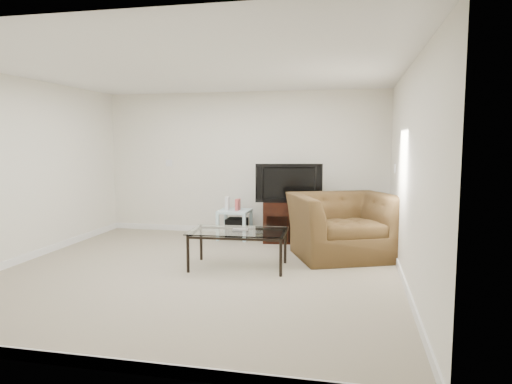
% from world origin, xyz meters
% --- Properties ---
extents(floor, '(5.00, 5.00, 0.00)m').
position_xyz_m(floor, '(0.00, 0.00, 0.00)').
color(floor, tan).
rests_on(floor, ground).
extents(ceiling, '(5.00, 5.00, 0.00)m').
position_xyz_m(ceiling, '(0.00, 0.00, 2.50)').
color(ceiling, white).
rests_on(ceiling, ground).
extents(wall_back, '(5.00, 0.02, 2.50)m').
position_xyz_m(wall_back, '(0.00, 2.50, 1.25)').
color(wall_back, silver).
rests_on(wall_back, ground).
extents(wall_left, '(0.02, 5.00, 2.50)m').
position_xyz_m(wall_left, '(-2.50, 0.00, 1.25)').
color(wall_left, silver).
rests_on(wall_left, ground).
extents(wall_right, '(0.02, 5.00, 2.50)m').
position_xyz_m(wall_right, '(2.50, 0.00, 1.25)').
color(wall_right, silver).
rests_on(wall_right, ground).
extents(plate_back, '(0.12, 0.02, 0.12)m').
position_xyz_m(plate_back, '(-1.40, 2.49, 1.25)').
color(plate_back, white).
rests_on(plate_back, wall_back).
extents(plate_right_switch, '(0.02, 0.09, 0.13)m').
position_xyz_m(plate_right_switch, '(2.49, 1.60, 1.25)').
color(plate_right_switch, white).
rests_on(plate_right_switch, wall_right).
extents(plate_right_outlet, '(0.02, 0.08, 0.12)m').
position_xyz_m(plate_right_outlet, '(2.49, 1.30, 0.30)').
color(plate_right_outlet, white).
rests_on(plate_right_outlet, wall_right).
extents(tv_stand, '(0.87, 0.65, 0.67)m').
position_xyz_m(tv_stand, '(0.86, 2.05, 0.33)').
color(tv_stand, black).
rests_on(tv_stand, floor).
extents(dvd_player, '(0.51, 0.38, 0.07)m').
position_xyz_m(dvd_player, '(0.87, 2.01, 0.56)').
color(dvd_player, black).
rests_on(dvd_player, tv_stand).
extents(television, '(1.02, 0.40, 0.62)m').
position_xyz_m(television, '(0.87, 2.02, 0.98)').
color(television, black).
rests_on(television, tv_stand).
extents(side_table, '(0.52, 0.52, 0.49)m').
position_xyz_m(side_table, '(-0.05, 2.05, 0.24)').
color(side_table, silver).
rests_on(side_table, floor).
extents(subwoofer, '(0.33, 0.33, 0.33)m').
position_xyz_m(subwoofer, '(-0.02, 2.07, 0.17)').
color(subwoofer, black).
rests_on(subwoofer, floor).
extents(game_console, '(0.06, 0.17, 0.22)m').
position_xyz_m(game_console, '(-0.17, 2.03, 0.60)').
color(game_console, white).
rests_on(game_console, side_table).
extents(game_case, '(0.06, 0.15, 0.19)m').
position_xyz_m(game_case, '(0.01, 2.03, 0.59)').
color(game_case, '#CC4C4C').
rests_on(game_case, side_table).
extents(recliner, '(1.62, 1.36, 1.21)m').
position_xyz_m(recliner, '(1.76, 1.20, 0.60)').
color(recliner, '#4F3622').
rests_on(recliner, floor).
extents(coffee_table, '(1.30, 0.79, 0.49)m').
position_xyz_m(coffee_table, '(0.45, 0.32, 0.25)').
color(coffee_table, black).
rests_on(coffee_table, floor).
extents(remote, '(0.20, 0.07, 0.02)m').
position_xyz_m(remote, '(0.48, 0.32, 0.50)').
color(remote, '#B2B2B7').
rests_on(remote, coffee_table).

